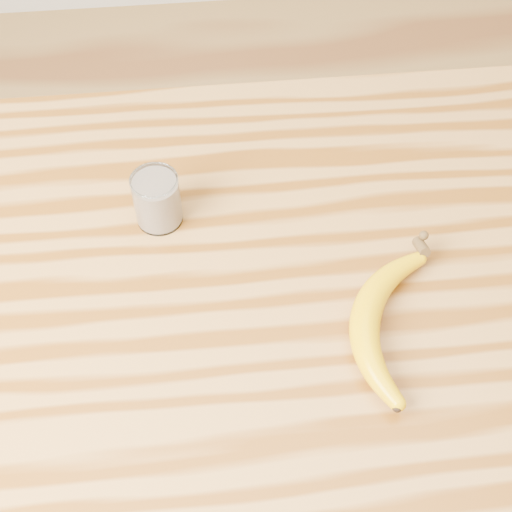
{
  "coord_description": "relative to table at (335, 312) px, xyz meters",
  "views": [
    {
      "loc": [
        -0.18,
        -0.58,
        1.71
      ],
      "look_at": [
        -0.12,
        0.0,
        0.93
      ],
      "focal_mm": 50.0,
      "sensor_mm": 36.0,
      "label": 1
    }
  ],
  "objects": [
    {
      "name": "smoothie_glass",
      "position": [
        -0.26,
        0.11,
        0.17
      ],
      "size": [
        0.07,
        0.07,
        0.09
      ],
      "color": "white",
      "rests_on": "table"
    },
    {
      "name": "banana",
      "position": [
        0.01,
        -0.1,
        0.15
      ],
      "size": [
        0.23,
        0.35,
        0.04
      ],
      "primitive_type": null,
      "rotation": [
        0.0,
        0.0,
        -0.35
      ],
      "color": "#DEA700",
      "rests_on": "table"
    },
    {
      "name": "table",
      "position": [
        0.0,
        0.0,
        0.0
      ],
      "size": [
        1.2,
        0.8,
        0.9
      ],
      "color": "olive",
      "rests_on": "ground"
    }
  ]
}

